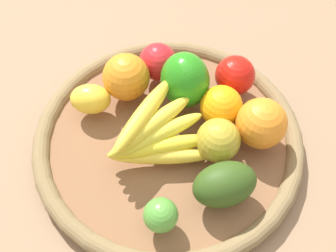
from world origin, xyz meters
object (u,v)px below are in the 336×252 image
lemon_0 (91,99)px  avocado (225,184)px  apple_0 (158,62)px  apple_1 (235,75)px  orange_2 (261,123)px  lime_0 (161,215)px  banana_bunch (154,136)px  orange_0 (126,77)px  bell_pepper (185,80)px  apple_2 (218,140)px  orange_1 (221,106)px

lemon_0 → avocado: bearing=-50.4°
apple_0 → apple_1: apple_1 is taller
orange_2 → lime_0: size_ratio=1.62×
banana_bunch → orange_0: 0.13m
bell_pepper → apple_1: size_ratio=1.44×
orange_0 → lime_0: 0.25m
apple_2 → orange_1: bearing=69.4°
apple_0 → avocado: 0.26m
apple_0 → apple_1: 0.14m
apple_2 → apple_1: size_ratio=1.00×
apple_0 → avocado: apple_0 is taller
orange_1 → avocado: orange_1 is taller
orange_1 → lime_0: orange_1 is taller
apple_0 → bell_pepper: bearing=-64.2°
lemon_0 → orange_0: orange_0 is taller
orange_1 → lime_0: bearing=-130.2°
orange_1 → avocado: bearing=-104.6°
apple_1 → bell_pepper: bearing=-177.0°
lemon_0 → bell_pepper: bearing=-5.3°
lemon_0 → lime_0: (0.07, -0.23, -0.00)m
lime_0 → avocado: size_ratio=0.52×
orange_2 → orange_0: bearing=143.4°
apple_0 → apple_1: bearing=-26.9°
apple_2 → banana_bunch: 0.10m
orange_2 → apple_1: size_ratio=1.17×
orange_2 → lime_0: bearing=-149.4°
orange_1 → lime_0: size_ratio=1.39×
apple_2 → apple_1: bearing=61.6°
orange_1 → orange_0: 0.17m
lemon_0 → apple_1: 0.25m
orange_0 → apple_1: orange_0 is taller
banana_bunch → apple_1: bearing=30.4°
bell_pepper → lemon_0: bearing=68.2°
orange_1 → apple_1: bearing=54.4°
apple_1 → orange_0: bearing=170.2°
orange_1 → bell_pepper: size_ratio=0.70×
lime_0 → apple_1: 0.28m
apple_0 → lemon_0: size_ratio=0.97×
avocado → apple_2: bearing=80.7°
orange_0 → lime_0: orange_0 is taller
apple_1 → apple_0: bearing=153.1°
apple_0 → bell_pepper: size_ratio=0.67×
banana_bunch → lemon_0: (-0.09, 0.10, -0.01)m
orange_1 → bell_pepper: bell_pepper is taller
apple_1 → lime_0: bearing=-129.0°
lemon_0 → lime_0: bearing=-72.6°
avocado → apple_1: bearing=68.2°
banana_bunch → orange_2: bearing=-5.4°
banana_bunch → orange_2: orange_2 is taller
avocado → lime_0: bearing=-166.9°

